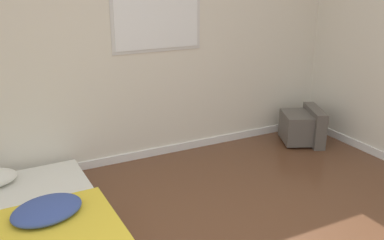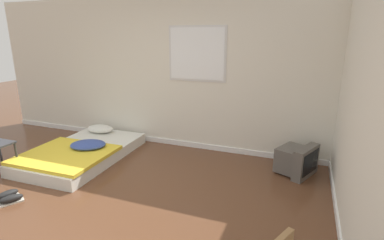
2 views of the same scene
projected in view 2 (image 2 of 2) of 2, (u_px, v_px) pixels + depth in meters
The scene contains 6 objects.
ground_plane at pixel (87, 217), 3.35m from camera, with size 20.00×20.00×0.00m, color brown.
wall_back at pixel (175, 75), 5.22m from camera, with size 7.64×0.08×2.60m.
wall_right at pixel (377, 136), 2.09m from camera, with size 0.08×7.29×2.60m.
mattress_bed at pixel (82, 151), 4.91m from camera, with size 1.30×2.03×0.32m.
crt_tv at pixel (297, 160), 4.34m from camera, with size 0.62×0.65×0.44m.
sneaker_pair at pixel (9, 197), 3.66m from camera, with size 0.34×0.34×0.10m.
Camera 2 is at (2.15, -2.31, 1.97)m, focal length 28.00 mm.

